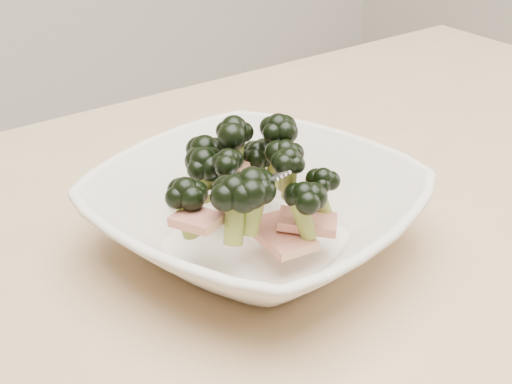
{
  "coord_description": "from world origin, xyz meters",
  "views": [
    {
      "loc": [
        -0.32,
        -0.35,
        1.07
      ],
      "look_at": [
        -0.03,
        0.05,
        0.8
      ],
      "focal_mm": 50.0,
      "sensor_mm": 36.0,
      "label": 1
    }
  ],
  "objects": [
    {
      "name": "dining_table",
      "position": [
        0.0,
        0.0,
        0.65
      ],
      "size": [
        1.2,
        0.8,
        0.75
      ],
      "color": "tan",
      "rests_on": "ground"
    },
    {
      "name": "broccoli_dish",
      "position": [
        -0.03,
        0.05,
        0.79
      ],
      "size": [
        0.31,
        0.31,
        0.11
      ],
      "color": "beige",
      "rests_on": "dining_table"
    }
  ]
}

